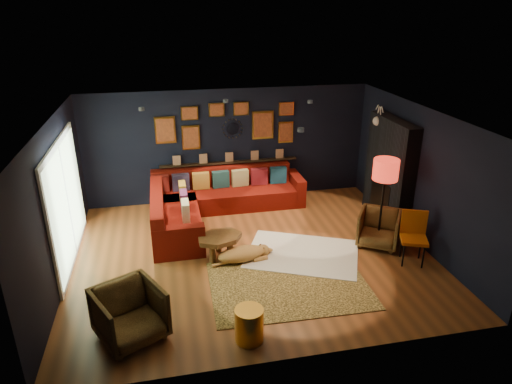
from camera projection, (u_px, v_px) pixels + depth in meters
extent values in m
plane|color=brown|center=(252.00, 254.00, 8.51)|extent=(6.50, 6.50, 0.00)
plane|color=black|center=(228.00, 146.00, 10.49)|extent=(6.50, 0.00, 6.50)
plane|color=black|center=(297.00, 274.00, 5.52)|extent=(6.50, 0.00, 6.50)
plane|color=black|center=(56.00, 206.00, 7.39)|extent=(0.00, 5.50, 5.50)
plane|color=black|center=(420.00, 177.00, 8.62)|extent=(0.00, 5.50, 5.50)
plane|color=silver|center=(252.00, 117.00, 7.51)|extent=(6.50, 6.50, 0.00)
cube|color=maroon|center=(224.00, 198.00, 10.42)|extent=(3.20, 0.95, 0.42)
cube|color=maroon|center=(222.00, 176.00, 10.58)|extent=(3.20, 0.24, 0.46)
cube|color=maroon|center=(296.00, 188.00, 10.70)|extent=(0.22, 0.95, 0.64)
cube|color=maroon|center=(177.00, 224.00, 9.22)|extent=(0.95, 2.20, 0.42)
cube|color=maroon|center=(157.00, 206.00, 8.99)|extent=(0.24, 2.20, 0.46)
cube|color=maroon|center=(179.00, 242.00, 8.27)|extent=(0.95, 0.22, 0.64)
cube|color=maroon|center=(160.00, 184.00, 10.14)|extent=(0.38, 0.14, 0.38)
cube|color=#342B49|center=(181.00, 182.00, 10.22)|extent=(0.38, 0.14, 0.38)
cube|color=#C58A31|center=(201.00, 181.00, 10.31)|extent=(0.38, 0.14, 0.38)
cube|color=#20474C|center=(221.00, 179.00, 10.39)|extent=(0.38, 0.14, 0.38)
cube|color=tan|center=(240.00, 178.00, 10.48)|extent=(0.38, 0.14, 0.38)
cube|color=maroon|center=(259.00, 176.00, 10.56)|extent=(0.38, 0.14, 0.38)
cube|color=navy|center=(278.00, 175.00, 10.65)|extent=(0.38, 0.14, 0.38)
cube|color=#AA8324|center=(182.00, 191.00, 9.72)|extent=(0.14, 0.38, 0.38)
cube|color=#5C2757|center=(184.00, 201.00, 9.27)|extent=(0.14, 0.38, 0.38)
cube|color=#F5F1BB|center=(186.00, 211.00, 8.82)|extent=(0.14, 0.38, 0.38)
cube|color=black|center=(229.00, 162.00, 10.58)|extent=(3.20, 0.12, 0.04)
cube|color=gold|center=(165.00, 130.00, 10.03)|extent=(0.45, 0.03, 0.60)
cube|color=#AF5127|center=(165.00, 130.00, 10.01)|extent=(0.38, 0.01, 0.51)
cube|color=gold|center=(191.00, 138.00, 10.21)|extent=(0.40, 0.03, 0.55)
cube|color=#AF5127|center=(191.00, 138.00, 10.19)|extent=(0.34, 0.01, 0.47)
cube|color=gold|center=(190.00, 113.00, 10.00)|extent=(0.38, 0.03, 0.30)
cube|color=#AF5127|center=(190.00, 113.00, 9.98)|extent=(0.32, 0.01, 0.25)
cube|color=gold|center=(263.00, 125.00, 10.44)|extent=(0.50, 0.03, 0.65)
cube|color=#AF5127|center=(263.00, 125.00, 10.43)|extent=(0.42, 0.01, 0.55)
cube|color=gold|center=(286.00, 132.00, 10.63)|extent=(0.35, 0.03, 0.50)
cube|color=#AF5127|center=(286.00, 132.00, 10.61)|extent=(0.30, 0.01, 0.42)
cube|color=gold|center=(286.00, 109.00, 10.41)|extent=(0.35, 0.03, 0.30)
cube|color=#AF5127|center=(286.00, 109.00, 10.40)|extent=(0.30, 0.01, 0.25)
cube|color=gold|center=(217.00, 110.00, 10.09)|extent=(0.35, 0.03, 0.30)
cube|color=#AF5127|center=(217.00, 110.00, 10.08)|extent=(0.30, 0.01, 0.25)
cube|color=gold|center=(241.00, 109.00, 10.20)|extent=(0.35, 0.03, 0.30)
cube|color=#AF5127|center=(241.00, 109.00, 10.18)|extent=(0.30, 0.01, 0.25)
cylinder|color=silver|center=(233.00, 129.00, 10.33)|extent=(0.28, 0.03, 0.28)
cone|color=gold|center=(242.00, 128.00, 10.37)|extent=(0.03, 0.16, 0.03)
cone|color=gold|center=(241.00, 125.00, 10.34)|extent=(0.04, 0.16, 0.04)
cone|color=gold|center=(239.00, 122.00, 10.30)|extent=(0.04, 0.16, 0.04)
cone|color=gold|center=(236.00, 120.00, 10.27)|extent=(0.04, 0.16, 0.04)
cone|color=gold|center=(232.00, 119.00, 10.25)|extent=(0.03, 0.16, 0.03)
cone|color=gold|center=(229.00, 120.00, 10.24)|extent=(0.04, 0.16, 0.04)
cone|color=gold|center=(226.00, 122.00, 10.24)|extent=(0.04, 0.16, 0.04)
cone|color=gold|center=(224.00, 126.00, 10.26)|extent=(0.04, 0.16, 0.04)
cone|color=gold|center=(223.00, 129.00, 10.29)|extent=(0.03, 0.16, 0.03)
cone|color=gold|center=(224.00, 133.00, 10.33)|extent=(0.04, 0.16, 0.04)
cone|color=gold|center=(226.00, 136.00, 10.36)|extent=(0.04, 0.16, 0.04)
cone|color=gold|center=(229.00, 138.00, 10.39)|extent=(0.04, 0.16, 0.04)
cone|color=gold|center=(233.00, 138.00, 10.42)|extent=(0.03, 0.16, 0.03)
cone|color=gold|center=(236.00, 137.00, 10.43)|extent=(0.04, 0.16, 0.04)
cone|color=gold|center=(239.00, 135.00, 10.42)|extent=(0.04, 0.16, 0.04)
cone|color=gold|center=(241.00, 132.00, 10.40)|extent=(0.04, 0.16, 0.04)
cube|color=black|center=(389.00, 171.00, 9.49)|extent=(0.30, 1.60, 2.20)
cube|color=black|center=(383.00, 200.00, 9.72)|extent=(0.20, 0.80, 0.90)
cone|color=white|center=(387.00, 121.00, 9.59)|extent=(0.35, 0.28, 0.28)
sphere|color=white|center=(378.00, 121.00, 9.55)|extent=(0.20, 0.20, 0.20)
cylinder|color=white|center=(381.00, 114.00, 9.43)|extent=(0.02, 0.10, 0.28)
cylinder|color=white|center=(378.00, 112.00, 9.54)|extent=(0.02, 0.10, 0.28)
cube|color=white|center=(66.00, 202.00, 8.02)|extent=(0.04, 2.80, 2.20)
cube|color=beige|center=(68.00, 202.00, 8.02)|extent=(0.01, 2.60, 2.00)
cube|color=white|center=(68.00, 202.00, 8.02)|extent=(0.02, 0.06, 2.00)
cylinder|color=black|center=(142.00, 109.00, 8.27)|extent=(0.10, 0.10, 0.06)
cylinder|color=black|center=(226.00, 101.00, 8.93)|extent=(0.10, 0.10, 0.06)
cylinder|color=black|center=(310.00, 102.00, 8.87)|extent=(0.10, 0.10, 0.06)
cylinder|color=black|center=(301.00, 130.00, 6.92)|extent=(0.10, 0.10, 0.06)
cube|color=silver|center=(302.00, 254.00, 8.50)|extent=(2.44, 2.17, 0.03)
cube|color=tan|center=(289.00, 285.00, 7.58)|extent=(2.64, 1.91, 0.01)
cylinder|color=brown|center=(212.00, 254.00, 8.14)|extent=(0.11, 0.11, 0.34)
cylinder|color=brown|center=(230.00, 252.00, 8.20)|extent=(0.11, 0.11, 0.34)
cylinder|color=brown|center=(218.00, 243.00, 8.51)|extent=(0.11, 0.11, 0.34)
cylinder|color=maroon|center=(184.00, 224.00, 9.25)|extent=(0.47, 0.47, 0.31)
imported|color=#A37535|center=(130.00, 312.00, 6.24)|extent=(1.11, 1.08, 0.86)
imported|color=#A37535|center=(379.00, 227.00, 8.71)|extent=(1.00, 0.98, 0.76)
cylinder|color=gold|center=(249.00, 325.00, 6.27)|extent=(0.40, 0.40, 0.50)
cylinder|color=black|center=(403.00, 255.00, 8.04)|extent=(0.03, 0.03, 0.47)
cylinder|color=black|center=(423.00, 256.00, 7.98)|extent=(0.03, 0.03, 0.47)
cylinder|color=black|center=(401.00, 245.00, 8.34)|extent=(0.03, 0.03, 0.47)
cylinder|color=black|center=(420.00, 247.00, 8.29)|extent=(0.03, 0.03, 0.47)
cube|color=#D25B12|center=(414.00, 239.00, 8.07)|extent=(0.58, 0.58, 0.06)
cube|color=#D25B12|center=(414.00, 222.00, 8.15)|extent=(0.44, 0.21, 0.45)
cylinder|color=black|center=(377.00, 241.00, 8.93)|extent=(0.29, 0.29, 0.04)
cylinder|color=black|center=(381.00, 208.00, 8.65)|extent=(0.04, 0.04, 1.38)
cylinder|color=red|center=(386.00, 169.00, 8.35)|extent=(0.47, 0.47, 0.39)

